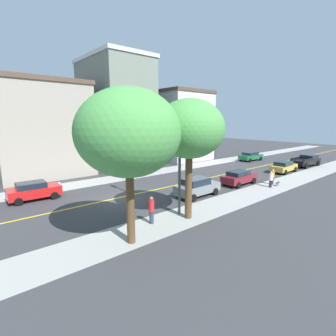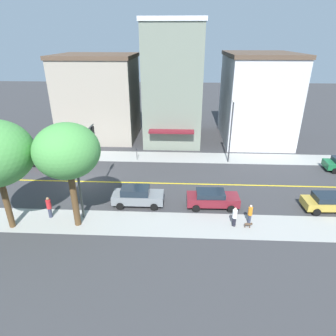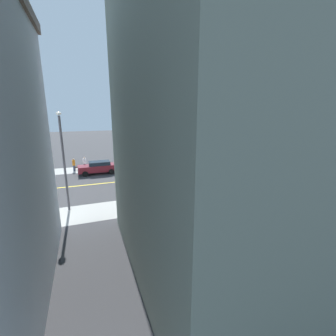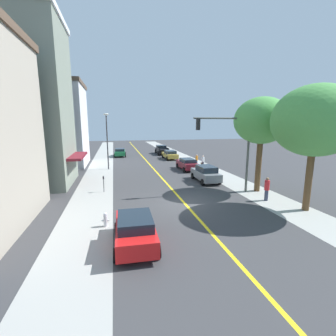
# 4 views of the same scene
# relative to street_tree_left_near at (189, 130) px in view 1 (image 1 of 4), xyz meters

# --- Properties ---
(ground_plane) EXTENTS (140.00, 140.00, 0.00)m
(ground_plane) POSITION_rel_street_tree_left_near_xyz_m (-7.31, -1.62, -6.16)
(ground_plane) COLOR #38383A
(sidewalk_left) EXTENTS (3.32, 126.00, 0.01)m
(sidewalk_left) POSITION_rel_street_tree_left_near_xyz_m (-14.26, -1.62, -6.15)
(sidewalk_left) COLOR #9E9E99
(sidewalk_left) RESTS_ON ground
(sidewalk_right) EXTENTS (3.32, 126.00, 0.01)m
(sidewalk_right) POSITION_rel_street_tree_left_near_xyz_m (-0.35, -1.62, -6.15)
(sidewalk_right) COLOR #9E9E99
(sidewalk_right) RESTS_ON ground
(road_centerline_stripe) EXTENTS (0.20, 126.00, 0.00)m
(road_centerline_stripe) POSITION_rel_street_tree_left_near_xyz_m (-7.31, -1.62, -6.15)
(road_centerline_stripe) COLOR yellow
(road_centerline_stripe) RESTS_ON ground
(corner_shop_building) EXTENTS (9.60, 10.48, 11.37)m
(corner_shop_building) POSITION_rel_street_tree_left_near_xyz_m (-22.11, -3.67, -0.46)
(corner_shop_building) COLOR #A39989
(corner_shop_building) RESTS_ON ground
(tan_rowhouse) EXTENTS (12.52, 7.68, 15.54)m
(tan_rowhouse) POSITION_rel_street_tree_left_near_xyz_m (-22.10, 6.75, 1.62)
(tan_rowhouse) COLOR gray
(tan_rowhouse) RESTS_ON ground
(pale_office_building) EXTENTS (11.90, 8.93, 11.62)m
(pale_office_building) POSITION_rel_street_tree_left_near_xyz_m (-22.11, 18.19, -0.33)
(pale_office_building) COLOR silver
(pale_office_building) RESTS_ON ground
(street_tree_left_near) EXTENTS (4.65, 4.65, 8.18)m
(street_tree_left_near) POSITION_rel_street_tree_left_near_xyz_m (0.00, 0.00, 0.00)
(street_tree_left_near) COLOR brown
(street_tree_left_near) RESTS_ON ground
(street_tree_right_corner) EXTENTS (5.51, 5.51, 8.47)m
(street_tree_right_corner) POSITION_rel_street_tree_left_near_xyz_m (0.53, -5.01, -0.05)
(street_tree_right_corner) COLOR brown
(street_tree_right_corner) RESTS_ON ground
(fire_hydrant) EXTENTS (0.44, 0.24, 0.86)m
(fire_hydrant) POSITION_rel_street_tree_left_near_xyz_m (-13.01, -4.67, -5.73)
(fire_hydrant) COLOR silver
(fire_hydrant) RESTS_ON ground
(parking_meter) EXTENTS (0.12, 0.18, 1.42)m
(parking_meter) POSITION_rel_street_tree_left_near_xyz_m (-13.37, 2.71, -5.22)
(parking_meter) COLOR #4C4C51
(parking_meter) RESTS_ON ground
(traffic_light_mast) EXTENTS (5.12, 0.32, 6.81)m
(traffic_light_mast) POSITION_rel_street_tree_left_near_xyz_m (-2.55, 0.11, -1.61)
(traffic_light_mast) COLOR #474C47
(traffic_light_mast) RESTS_ON ground
(street_lamp) EXTENTS (0.70, 0.36, 7.24)m
(street_lamp) POSITION_rel_street_tree_left_near_xyz_m (-13.18, 13.57, -1.75)
(street_lamp) COLOR #38383D
(street_lamp) RESTS_ON ground
(red_sedan_left_curb) EXTENTS (2.16, 4.19, 1.58)m
(red_sedan_left_curb) POSITION_rel_street_tree_left_near_xyz_m (-11.50, -7.24, -5.33)
(red_sedan_left_curb) COLOR red
(red_sedan_left_curb) RESTS_ON ground
(green_sedan_left_curb) EXTENTS (2.24, 4.68, 1.47)m
(green_sedan_left_curb) POSITION_rel_street_tree_left_near_xyz_m (-11.31, 26.10, -5.37)
(green_sedan_left_curb) COLOR #196638
(green_sedan_left_curb) RESTS_ON ground
(gold_sedan_right_curb) EXTENTS (2.12, 4.60, 1.47)m
(gold_sedan_right_curb) POSITION_rel_street_tree_left_near_xyz_m (-3.09, 20.69, -5.38)
(gold_sedan_right_curb) COLOR #B29338
(gold_sedan_right_curb) RESTS_ON ground
(grey_sedan_right_curb) EXTENTS (2.01, 4.42, 1.67)m
(grey_sedan_right_curb) POSITION_rel_street_tree_left_near_xyz_m (-3.19, 4.29, -5.30)
(grey_sedan_right_curb) COLOR slate
(grey_sedan_right_curb) RESTS_ON ground
(maroon_sedan_right_curb) EXTENTS (2.02, 4.49, 1.49)m
(maroon_sedan_right_curb) POSITION_rel_street_tree_left_near_xyz_m (-3.16, 10.77, -5.36)
(maroon_sedan_right_curb) COLOR maroon
(maroon_sedan_right_curb) RESTS_ON ground
(black_pickup_truck) EXTENTS (2.51, 5.80, 1.67)m
(black_pickup_truck) POSITION_rel_street_tree_left_near_xyz_m (-3.08, 27.75, -5.30)
(black_pickup_truck) COLOR black
(black_pickup_truck) RESTS_ON ground
(pedestrian_white_shirt) EXTENTS (0.37, 0.37, 1.64)m
(pedestrian_white_shirt) POSITION_rel_street_tree_left_near_xyz_m (-0.40, 12.24, -5.30)
(pedestrian_white_shirt) COLOR black
(pedestrian_white_shirt) RESTS_ON ground
(pedestrian_orange_shirt) EXTENTS (0.34, 0.34, 1.63)m
(pedestrian_orange_shirt) POSITION_rel_street_tree_left_near_xyz_m (-0.87, 13.52, -5.30)
(pedestrian_orange_shirt) COLOR #33384C
(pedestrian_orange_shirt) RESTS_ON ground
(pedestrian_red_shirt) EXTENTS (0.37, 0.37, 1.86)m
(pedestrian_red_shirt) POSITION_rel_street_tree_left_near_xyz_m (-0.86, -2.56, -5.17)
(pedestrian_red_shirt) COLOR #33384C
(pedestrian_red_shirt) RESTS_ON ground
(small_dog) EXTENTS (0.27, 0.63, 0.47)m
(small_dog) POSITION_rel_street_tree_left_near_xyz_m (-0.19, 13.30, -5.85)
(small_dog) COLOR #4C3828
(small_dog) RESTS_ON ground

